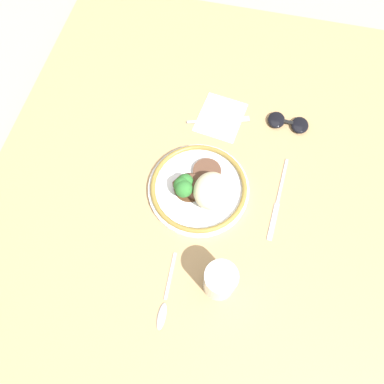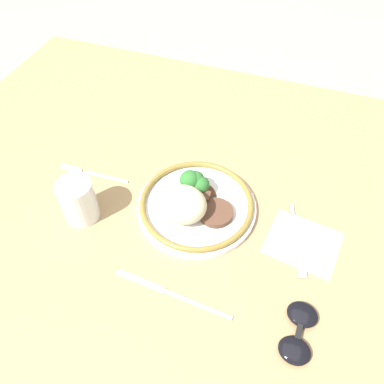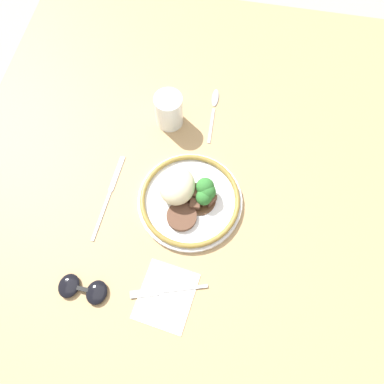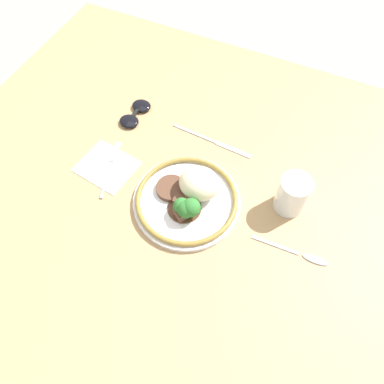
% 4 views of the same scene
% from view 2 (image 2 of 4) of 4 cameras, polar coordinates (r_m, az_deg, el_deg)
% --- Properties ---
extents(ground_plane, '(8.00, 8.00, 0.00)m').
position_cam_2_polar(ground_plane, '(0.80, -1.04, -5.25)').
color(ground_plane, tan).
extents(dining_table, '(1.33, 1.10, 0.04)m').
position_cam_2_polar(dining_table, '(0.79, -1.06, -4.47)').
color(dining_table, tan).
rests_on(dining_table, ground).
extents(napkin, '(0.15, 0.13, 0.00)m').
position_cam_2_polar(napkin, '(0.77, 16.54, -7.43)').
color(napkin, white).
rests_on(napkin, dining_table).
extents(plate, '(0.25, 0.25, 0.08)m').
position_cam_2_polar(plate, '(0.76, 0.36, -1.57)').
color(plate, white).
rests_on(plate, dining_table).
extents(juice_glass, '(0.07, 0.07, 0.09)m').
position_cam_2_polar(juice_glass, '(0.78, -16.84, -1.50)').
color(juice_glass, yellow).
rests_on(juice_glass, dining_table).
extents(fork, '(0.06, 0.16, 0.00)m').
position_cam_2_polar(fork, '(0.76, 15.86, -7.93)').
color(fork, '#ADADB2').
rests_on(fork, napkin).
extents(knife, '(0.22, 0.02, 0.00)m').
position_cam_2_polar(knife, '(0.69, -3.69, -14.98)').
color(knife, '#ADADB2').
rests_on(knife, dining_table).
extents(spoon, '(0.17, 0.02, 0.01)m').
position_cam_2_polar(spoon, '(0.89, -16.73, 3.19)').
color(spoon, '#ADADB2').
rests_on(spoon, dining_table).
extents(sunglasses, '(0.06, 0.11, 0.02)m').
position_cam_2_polar(sunglasses, '(0.68, 15.93, -19.81)').
color(sunglasses, black).
rests_on(sunglasses, dining_table).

